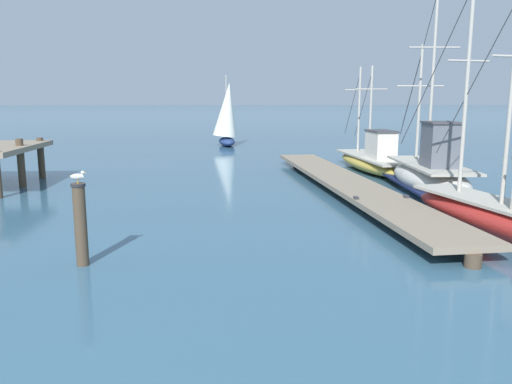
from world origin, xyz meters
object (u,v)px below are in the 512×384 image
(fishing_boat_0, at_px, (431,173))
(distant_sailboat, at_px, (227,115))
(fishing_boat_2, at_px, (373,160))
(mooring_piling, at_px, (80,223))
(perched_seagull, at_px, (77,176))

(fishing_boat_0, distance_m, distant_sailboat, 20.24)
(fishing_boat_0, xyz_separation_m, fishing_boat_2, (-0.60, 5.53, -0.16))
(fishing_boat_0, bearing_deg, distant_sailboat, 111.86)
(mooring_piling, distance_m, perched_seagull, 0.99)
(mooring_piling, bearing_deg, distant_sailboat, 83.56)
(mooring_piling, relative_size, distant_sailboat, 0.35)
(fishing_boat_2, distance_m, distant_sailboat, 14.99)
(fishing_boat_0, height_order, perched_seagull, fishing_boat_0)
(distant_sailboat, bearing_deg, mooring_piling, -96.44)
(distant_sailboat, bearing_deg, fishing_boat_0, -68.14)
(mooring_piling, bearing_deg, perched_seagull, 174.24)
(perched_seagull, xyz_separation_m, distant_sailboat, (2.99, 26.41, 0.28))
(fishing_boat_0, bearing_deg, perched_seagull, -143.84)
(fishing_boat_0, height_order, distant_sailboat, fishing_boat_0)
(perched_seagull, bearing_deg, distant_sailboat, 83.54)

